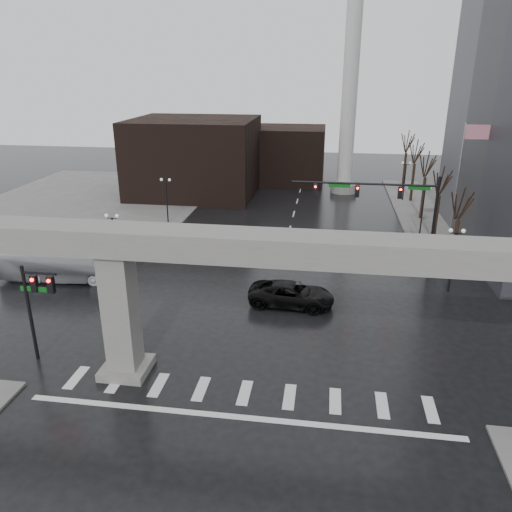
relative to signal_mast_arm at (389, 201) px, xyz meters
The scene contains 22 objects.
ground 21.64m from the signal_mast_arm, 115.57° to the right, with size 160.00×160.00×0.00m, color black.
sidewalk_nw 39.41m from the signal_mast_arm, 153.82° to the left, with size 28.00×36.00×0.15m, color slate.
elevated_guideway 20.35m from the signal_mast_arm, 112.35° to the right, with size 48.00×2.60×8.70m.
building_far_left 32.68m from the signal_mast_arm, 134.74° to the left, with size 16.00×14.00×10.00m, color black.
building_far_mid 35.02m from the signal_mast_arm, 108.32° to the left, with size 10.00×10.00×8.00m, color black.
smokestack 28.38m from the signal_mast_arm, 96.28° to the left, with size 3.60×3.60×30.00m.
signal_mast_arm is the anchor object (origin of this frame).
signal_left_pole 28.09m from the signal_mast_arm, 139.26° to the right, with size 2.30×0.30×6.00m.
flagpole_assembly 7.27m from the signal_mast_arm, 26.93° to the left, with size 2.06×0.12×12.00m.
lamp_right_0 6.99m from the signal_mast_arm, 46.80° to the right, with size 1.22×0.32×5.11m.
lamp_right_1 10.51m from the signal_mast_arm, 63.90° to the left, with size 1.22×0.32×5.11m.
lamp_right_2 23.75m from the signal_mast_arm, 79.01° to the left, with size 1.22×0.32×5.11m.
lamp_left_0 23.12m from the signal_mast_arm, 167.96° to the right, with size 1.22×0.32×5.11m.
lamp_left_1 24.42m from the signal_mast_arm, 157.75° to the left, with size 1.22×0.32×5.11m.
lamp_left_2 32.40m from the signal_mast_arm, 134.11° to the left, with size 1.22×0.32×5.11m.
tree_right_0 6.37m from the signal_mast_arm, ahead, with size 1.09×1.58×7.50m.
tree_right_1 9.57m from the signal_mast_arm, 52.50° to the left, with size 1.09×1.61×7.67m.
tree_right_2 16.45m from the signal_mast_arm, 70.00° to the left, with size 1.10×1.63×7.85m.
tree_right_3 24.04m from the signal_mast_arm, 76.58° to the left, with size 1.11×1.66×8.02m.
tree_right_4 31.83m from the signal_mast_arm, 79.94° to the left, with size 1.12×1.69×8.19m.
pickup_truck 12.61m from the signal_mast_arm, 129.50° to the right, with size 2.85×6.17×1.72m, color black.
city_bus 27.24m from the signal_mast_arm, 164.98° to the right, with size 2.44×10.43×2.91m, color silver.
Camera 1 is at (3.84, -23.01, 16.36)m, focal length 35.00 mm.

